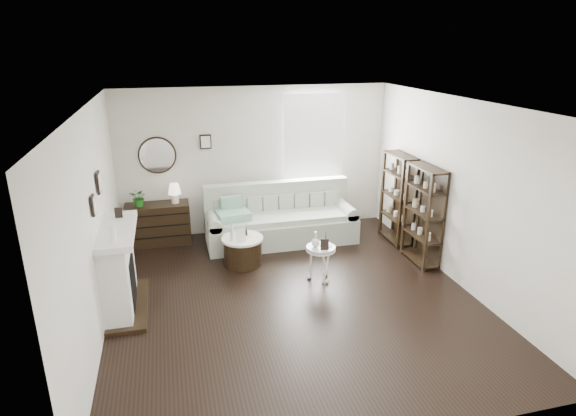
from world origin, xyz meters
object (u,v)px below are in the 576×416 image
object	(u,v)px
drum_table	(243,251)
pedestal_table	(321,249)
sofa	(280,222)
dresser	(158,224)

from	to	relation	value
drum_table	pedestal_table	size ratio (longest dim) A/B	1.25
sofa	dresser	bearing A→B (deg)	169.72
drum_table	pedestal_table	bearing A→B (deg)	-37.27
sofa	drum_table	world-z (taller)	sofa
pedestal_table	sofa	bearing A→B (deg)	98.12
drum_table	pedestal_table	world-z (taller)	pedestal_table
sofa	drum_table	xyz separation A→B (m)	(-0.82, -0.84, -0.11)
sofa	drum_table	size ratio (longest dim) A/B	3.98
dresser	pedestal_table	size ratio (longest dim) A/B	2.06
sofa	dresser	world-z (taller)	sofa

